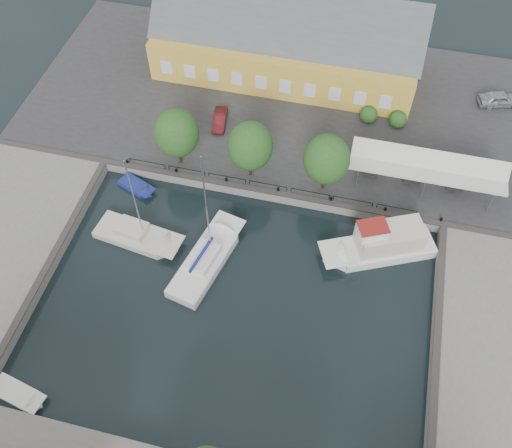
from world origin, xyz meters
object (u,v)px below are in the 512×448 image
at_px(car_red, 220,120).
at_px(center_sailboat, 206,261).
at_px(car_silver, 500,99).
at_px(launch_sw, 18,395).
at_px(launch_nw, 137,187).
at_px(west_boat_b, 137,236).
at_px(warehouse, 281,42).
at_px(trawler, 382,245).
at_px(tent_canopy, 428,166).

xyz_separation_m(car_red, center_sailboat, (3.25, -16.10, -1.23)).
bearing_deg(car_silver, launch_sw, 123.11).
relative_size(launch_sw, launch_nw, 1.12).
height_order(car_silver, west_boat_b, west_boat_b).
height_order(car_red, center_sailboat, center_sailboat).
bearing_deg(warehouse, launch_sw, -105.30).
relative_size(trawler, west_boat_b, 0.94).
bearing_deg(car_red, trawler, -41.06).
distance_m(trawler, west_boat_b, 21.80).
height_order(center_sailboat, west_boat_b, center_sailboat).
relative_size(warehouse, center_sailboat, 2.17).
bearing_deg(car_silver, warehouse, 72.62).
bearing_deg(warehouse, launch_nw, -116.59).
bearing_deg(west_boat_b, launch_sw, -102.67).
relative_size(car_silver, launch_sw, 0.99).
distance_m(warehouse, car_red, 11.50).
bearing_deg(warehouse, center_sailboat, -91.92).
relative_size(warehouse, launch_sw, 6.28).
relative_size(center_sailboat, launch_sw, 2.90).
height_order(trawler, launch_nw, trawler).
distance_m(tent_canopy, west_boat_b, 27.09).
height_order(tent_canopy, center_sailboat, center_sailboat).
relative_size(car_silver, center_sailboat, 0.34).
bearing_deg(center_sailboat, launch_sw, -125.32).
xyz_separation_m(warehouse, launch_sw, (-11.23, -41.06, -4.34)).
bearing_deg(west_boat_b, launch_nw, 111.37).
bearing_deg(center_sailboat, trawler, 18.03).
xyz_separation_m(car_red, launch_sw, (-7.10, -30.70, -1.51)).
relative_size(warehouse, launch_nw, 7.06).
bearing_deg(west_boat_b, warehouse, 73.10).
bearing_deg(car_red, launch_nw, -130.23).
height_order(warehouse, car_red, warehouse).
bearing_deg(car_silver, west_boat_b, 112.18).
xyz_separation_m(car_silver, west_boat_b, (-31.46, -24.80, -1.51)).
bearing_deg(warehouse, trawler, -57.57).
distance_m(center_sailboat, trawler, 15.43).
relative_size(west_boat_b, launch_nw, 2.75).
relative_size(car_silver, west_boat_b, 0.41).
xyz_separation_m(launch_sw, launch_nw, (1.35, 21.30, -0.00)).
xyz_separation_m(west_boat_b, launch_sw, (-3.53, -15.71, -0.17)).
height_order(tent_canopy, launch_nw, tent_canopy).
bearing_deg(tent_canopy, warehouse, 140.14).
height_order(trawler, west_boat_b, west_boat_b).
height_order(tent_canopy, car_silver, tent_canopy).
height_order(tent_canopy, west_boat_b, west_boat_b).
relative_size(tent_canopy, trawler, 1.35).
bearing_deg(car_silver, launch_nw, 103.65).
xyz_separation_m(trawler, launch_nw, (-23.66, 1.93, -0.93)).
xyz_separation_m(tent_canopy, center_sailboat, (-17.48, -12.60, -3.32)).
distance_m(tent_canopy, car_silver, 15.24).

